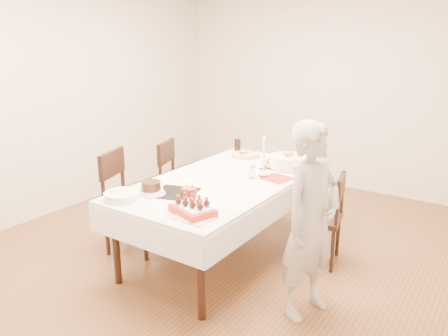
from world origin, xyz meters
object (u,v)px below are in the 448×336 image
Objects in this scene: chair_right_savory at (318,218)px; taper_candle at (264,156)px; cola_glass at (238,145)px; chair_left_dessert at (134,201)px; layer_cake at (151,186)px; birthday_cake at (189,188)px; pasta_bowl at (288,161)px; pizza_white at (246,155)px; person at (311,221)px; pizza_pepperoni at (282,164)px; chair_left_savory at (184,184)px; strawberry_box at (193,209)px; dining_table at (224,217)px.

taper_candle reaches higher than chair_right_savory.
cola_glass is (-1.26, 0.61, 0.39)m from chair_right_savory.
chair_left_dessert is 4.70× the size of layer_cake.
cola_glass is 0.99× the size of birthday_cake.
cola_glass is (-0.80, 0.33, -0.00)m from pasta_bowl.
birthday_cake is at bearing -140.77° from chair_right_savory.
birthday_cake is (0.28, -1.34, 0.06)m from pizza_white.
person is 3.95× the size of pasta_bowl.
pizza_pepperoni is 1.91× the size of layer_cake.
chair_right_savory is 0.86× the size of chair_left_dessert.
chair_left_dessert reaches higher than pizza_pepperoni.
birthday_cake reaches higher than pizza_white.
chair_left_savory is 1.10m from layer_cake.
chair_left_savory reaches higher than strawberry_box.
strawberry_box is at bearing -18.17° from layer_cake.
chair_left_savory reaches higher than layer_cake.
chair_right_savory is at bearing 66.81° from strawberry_box.
chair_left_dessert is 7.24× the size of birthday_cake.
person is (0.25, -0.78, 0.31)m from chair_right_savory.
person is 4.59× the size of pizza_white.
person is 6.97× the size of layer_cake.
layer_cake reaches higher than dining_table.
chair_left_savory is at bearing 131.36° from birthday_cake.
chair_left_savory reaches higher than chair_right_savory.
strawberry_box is at bearing -88.80° from taper_candle.
pizza_white is (-0.24, 0.78, 0.40)m from dining_table.
person is 3.74× the size of taper_candle.
cola_glass is 0.64× the size of layer_cake.
layer_cake is (0.16, -1.60, -0.02)m from cola_glass.
chair_left_dessert is at bearing 69.89° from chair_left_savory.
person is 1.37m from layer_cake.
birthday_cake reaches higher than pizza_pepperoni.
pizza_white is at bearing 107.36° from dining_table.
birthday_cake is at bearing -103.24° from pasta_bowl.
taper_candle is at bearing -165.18° from chair_left_dessert.
pasta_bowl is (-0.71, 1.07, 0.09)m from person.
person reaches higher than strawberry_box.
birthday_cake reaches higher than layer_cake.
chair_left_savory is 1.96m from person.
chair_left_dessert is at bearing 104.74° from person.
chair_right_savory is at bearing -30.97° from pizza_pepperoni.
pasta_bowl is at bearing 63.99° from dining_table.
dining_table is 2.17× the size of chair_left_dessert.
person is 3.65× the size of pizza_pepperoni.
chair_left_dessert is 1.17m from strawberry_box.
birthday_cake is at bearing -78.24° from pizza_white.
pizza_white is at bearing 170.23° from pizza_pepperoni.
birthday_cake reaches higher than dining_table.
pizza_pepperoni is (-0.79, 1.11, 0.04)m from person.
pizza_white is 2.34× the size of birthday_cake.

